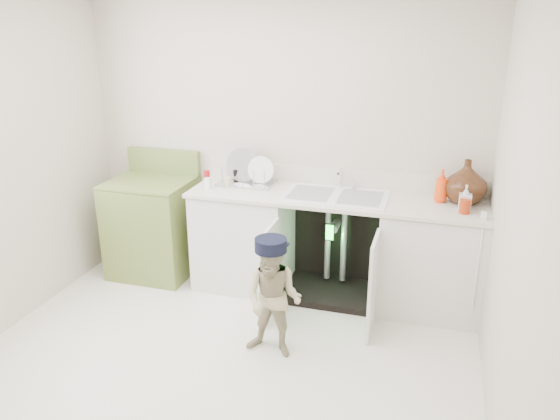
{
  "coord_description": "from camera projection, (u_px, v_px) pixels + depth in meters",
  "views": [
    {
      "loc": [
        1.32,
        -2.97,
        2.31
      ],
      "look_at": [
        0.23,
        0.7,
        0.92
      ],
      "focal_mm": 35.0,
      "sensor_mm": 36.0,
      "label": 1
    }
  ],
  "objects": [
    {
      "name": "room_shell",
      "position": [
        213.0,
        193.0,
        3.4
      ],
      "size": [
        6.0,
        5.5,
        1.26
      ],
      "color": "beige",
      "rests_on": "ground"
    },
    {
      "name": "counter_run",
      "position": [
        338.0,
        244.0,
        4.59
      ],
      "size": [
        2.44,
        1.02,
        1.24
      ],
      "color": "white",
      "rests_on": "ground"
    },
    {
      "name": "repair_worker",
      "position": [
        273.0,
        298.0,
        3.78
      ],
      "size": [
        0.52,
        0.82,
        0.88
      ],
      "rotation": [
        0.0,
        0.0,
        -0.07
      ],
      "color": "#C1B78B",
      "rests_on": "ground"
    },
    {
      "name": "avocado_stove",
      "position": [
        154.0,
        225.0,
        5.03
      ],
      "size": [
        0.72,
        0.65,
        1.11
      ],
      "color": "olive",
      "rests_on": "ground"
    },
    {
      "name": "ground",
      "position": [
        220.0,
        363.0,
        3.82
      ],
      "size": [
        3.5,
        3.5,
        0.0
      ],
      "primitive_type": "plane",
      "color": "silver",
      "rests_on": "ground"
    }
  ]
}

